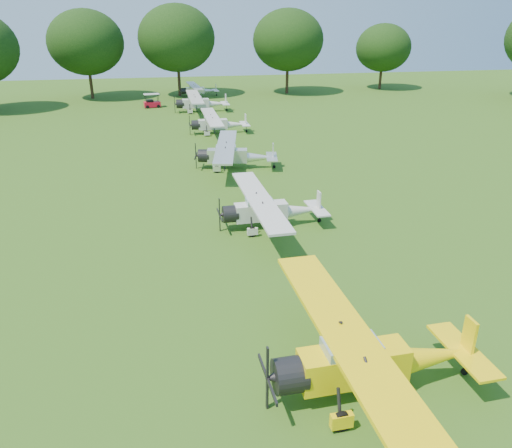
{
  "coord_description": "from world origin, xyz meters",
  "views": [
    {
      "loc": [
        -4.79,
        -20.61,
        11.9
      ],
      "look_at": [
        -0.35,
        3.39,
        1.4
      ],
      "focal_mm": 35.0,
      "sensor_mm": 36.0,
      "label": 1
    }
  ],
  "objects_px": {
    "aircraft_7": "(198,89)",
    "golf_cart": "(152,103)",
    "aircraft_3": "(269,208)",
    "aircraft_4": "(233,154)",
    "aircraft_2": "(370,358)",
    "aircraft_5": "(217,122)",
    "aircraft_6": "(200,102)"
  },
  "relations": [
    {
      "from": "aircraft_5",
      "to": "aircraft_6",
      "type": "xyz_separation_m",
      "value": [
        -0.82,
        12.34,
        0.12
      ]
    },
    {
      "from": "aircraft_4",
      "to": "golf_cart",
      "type": "relative_size",
      "value": 4.74
    },
    {
      "from": "aircraft_2",
      "to": "aircraft_4",
      "type": "xyz_separation_m",
      "value": [
        -0.75,
        26.5,
        -0.17
      ]
    },
    {
      "from": "aircraft_5",
      "to": "golf_cart",
      "type": "distance_m",
      "value": 17.93
    },
    {
      "from": "aircraft_6",
      "to": "aircraft_7",
      "type": "distance_m",
      "value": 12.27
    },
    {
      "from": "aircraft_4",
      "to": "aircraft_6",
      "type": "bearing_deg",
      "value": 101.58
    },
    {
      "from": "aircraft_2",
      "to": "aircraft_3",
      "type": "relative_size",
      "value": 1.18
    },
    {
      "from": "aircraft_3",
      "to": "aircraft_5",
      "type": "xyz_separation_m",
      "value": [
        -0.27,
        24.89,
        -0.03
      ]
    },
    {
      "from": "aircraft_3",
      "to": "aircraft_4",
      "type": "distance_m",
      "value": 12.22
    },
    {
      "from": "aircraft_3",
      "to": "aircraft_4",
      "type": "xyz_separation_m",
      "value": [
        -0.36,
        12.21,
        0.05
      ]
    },
    {
      "from": "aircraft_3",
      "to": "aircraft_4",
      "type": "relative_size",
      "value": 0.96
    },
    {
      "from": "aircraft_4",
      "to": "aircraft_5",
      "type": "xyz_separation_m",
      "value": [
        0.09,
        12.67,
        -0.08
      ]
    },
    {
      "from": "aircraft_2",
      "to": "aircraft_3",
      "type": "distance_m",
      "value": 14.3
    },
    {
      "from": "aircraft_4",
      "to": "aircraft_6",
      "type": "distance_m",
      "value": 25.02
    },
    {
      "from": "aircraft_2",
      "to": "golf_cart",
      "type": "bearing_deg",
      "value": 95.3
    },
    {
      "from": "aircraft_3",
      "to": "aircraft_4",
      "type": "height_order",
      "value": "aircraft_4"
    },
    {
      "from": "aircraft_6",
      "to": "golf_cart",
      "type": "distance_m",
      "value": 7.39
    },
    {
      "from": "aircraft_5",
      "to": "golf_cart",
      "type": "relative_size",
      "value": 4.4
    },
    {
      "from": "aircraft_4",
      "to": "golf_cart",
      "type": "bearing_deg",
      "value": 112.93
    },
    {
      "from": "aircraft_7",
      "to": "golf_cart",
      "type": "xyz_separation_m",
      "value": [
        -6.71,
        -8.03,
        -0.45
      ]
    },
    {
      "from": "aircraft_6",
      "to": "aircraft_2",
      "type": "bearing_deg",
      "value": -88.82
    },
    {
      "from": "aircraft_5",
      "to": "golf_cart",
      "type": "xyz_separation_m",
      "value": [
        -6.85,
        16.56,
        -0.55
      ]
    },
    {
      "from": "aircraft_2",
      "to": "aircraft_7",
      "type": "bearing_deg",
      "value": 88.34
    },
    {
      "from": "aircraft_3",
      "to": "aircraft_5",
      "type": "distance_m",
      "value": 24.89
    },
    {
      "from": "aircraft_7",
      "to": "golf_cart",
      "type": "distance_m",
      "value": 10.47
    },
    {
      "from": "aircraft_4",
      "to": "aircraft_6",
      "type": "xyz_separation_m",
      "value": [
        -0.73,
        25.01,
        0.04
      ]
    },
    {
      "from": "aircraft_3",
      "to": "aircraft_7",
      "type": "relative_size",
      "value": 1.12
    },
    {
      "from": "aircraft_6",
      "to": "aircraft_4",
      "type": "bearing_deg",
      "value": -88.8
    },
    {
      "from": "aircraft_3",
      "to": "aircraft_6",
      "type": "distance_m",
      "value": 37.24
    },
    {
      "from": "golf_cart",
      "to": "aircraft_5",
      "type": "bearing_deg",
      "value": -76.92
    },
    {
      "from": "aircraft_6",
      "to": "golf_cart",
      "type": "xyz_separation_m",
      "value": [
        -6.03,
        4.22,
        -0.67
      ]
    },
    {
      "from": "aircraft_4",
      "to": "aircraft_7",
      "type": "distance_m",
      "value": 37.26
    }
  ]
}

